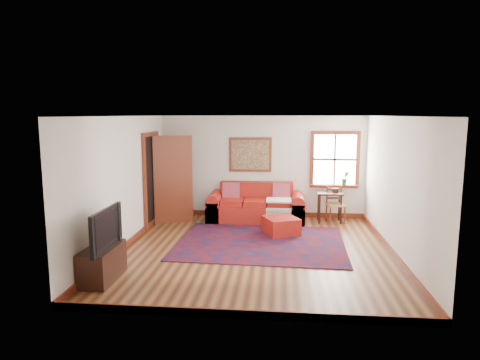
# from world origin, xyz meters

# --- Properties ---
(ground) EXTENTS (5.50, 5.50, 0.00)m
(ground) POSITION_xyz_m (0.00, 0.00, 0.00)
(ground) COLOR #422211
(ground) RESTS_ON ground
(room_envelope) EXTENTS (5.04, 5.54, 2.52)m
(room_envelope) POSITION_xyz_m (0.00, 0.02, 1.65)
(room_envelope) COLOR silver
(room_envelope) RESTS_ON ground
(window) EXTENTS (1.18, 0.20, 1.38)m
(window) POSITION_xyz_m (1.78, 2.70, 1.31)
(window) COLOR white
(window) RESTS_ON ground
(doorway) EXTENTS (0.89, 1.08, 2.14)m
(doorway) POSITION_xyz_m (-2.21, 1.78, 1.07)
(doorway) COLOR black
(doorway) RESTS_ON ground
(framed_artwork) EXTENTS (1.05, 0.07, 0.85)m
(framed_artwork) POSITION_xyz_m (-0.30, 2.71, 1.55)
(framed_artwork) COLOR maroon
(framed_artwork) RESTS_ON ground
(persian_rug) EXTENTS (3.36, 2.74, 0.02)m
(persian_rug) POSITION_xyz_m (0.07, 0.46, 0.01)
(persian_rug) COLOR #560C12
(persian_rug) RESTS_ON ground
(red_leather_sofa) EXTENTS (2.29, 0.95, 0.90)m
(red_leather_sofa) POSITION_xyz_m (-0.13, 2.30, 0.30)
(red_leather_sofa) COLOR #A31C15
(red_leather_sofa) RESTS_ON ground
(red_ottoman) EXTENTS (0.86, 0.86, 0.37)m
(red_ottoman) POSITION_xyz_m (0.47, 1.12, 0.18)
(red_ottoman) COLOR #A31C15
(red_ottoman) RESTS_ON ground
(side_table) EXTENTS (0.59, 0.45, 0.71)m
(side_table) POSITION_xyz_m (1.61, 2.31, 0.59)
(side_table) COLOR black
(side_table) RESTS_ON ground
(ladder_back_chair) EXTENTS (0.46, 0.45, 0.86)m
(ladder_back_chair) POSITION_xyz_m (1.74, 2.30, 0.46)
(ladder_back_chair) COLOR tan
(ladder_back_chair) RESTS_ON ground
(media_cabinet) EXTENTS (0.43, 0.95, 0.52)m
(media_cabinet) POSITION_xyz_m (-2.27, -1.66, 0.26)
(media_cabinet) COLOR black
(media_cabinet) RESTS_ON ground
(television) EXTENTS (0.14, 1.08, 0.62)m
(television) POSITION_xyz_m (-2.25, -1.74, 0.83)
(television) COLOR black
(television) RESTS_ON media_cabinet
(candle_hurricane) EXTENTS (0.12, 0.12, 0.18)m
(candle_hurricane) POSITION_xyz_m (-2.22, -1.26, 0.61)
(candle_hurricane) COLOR silver
(candle_hurricane) RESTS_ON media_cabinet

